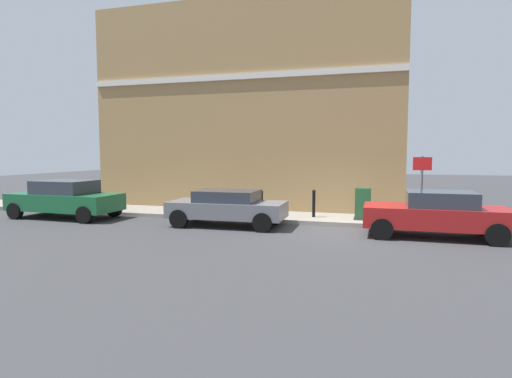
{
  "coord_description": "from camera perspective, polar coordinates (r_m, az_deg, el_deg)",
  "views": [
    {
      "loc": [
        -13.61,
        -1.04,
        2.55
      ],
      "look_at": [
        1.44,
        3.44,
        1.2
      ],
      "focal_mm": 29.29,
      "sensor_mm": 36.0,
      "label": 1
    }
  ],
  "objects": [
    {
      "name": "car_grey",
      "position": [
        14.62,
        -3.94,
        -2.42
      ],
      "size": [
        1.91,
        4.08,
        1.26
      ],
      "rotation": [
        0.0,
        0.0,
        1.6
      ],
      "color": "slate",
      "rests_on": "ground"
    },
    {
      "name": "ground",
      "position": [
        13.89,
        12.05,
        -5.78
      ],
      "size": [
        80.0,
        80.0,
        0.0
      ],
      "primitive_type": "plane",
      "color": "#38383A"
    },
    {
      "name": "bollard_far_kerb",
      "position": [
        15.5,
        0.74,
        -1.93
      ],
      "size": [
        0.14,
        0.14,
        1.04
      ],
      "color": "black",
      "rests_on": "sidewalk"
    },
    {
      "name": "street_sign",
      "position": [
        15.1,
        21.7,
        1.19
      ],
      "size": [
        0.08,
        0.6,
        2.3
      ],
      "color": "#59595B",
      "rests_on": "sidewalk"
    },
    {
      "name": "car_red",
      "position": [
        13.74,
        23.35,
        -3.09
      ],
      "size": [
        1.86,
        4.13,
        1.41
      ],
      "rotation": [
        0.0,
        0.0,
        1.57
      ],
      "color": "maroon",
      "rests_on": "ground"
    },
    {
      "name": "sidewalk",
      "position": [
        17.37,
        -7.54,
        -3.32
      ],
      "size": [
        2.26,
        30.0,
        0.15
      ],
      "primitive_type": "cube",
      "color": "gray",
      "rests_on": "ground"
    },
    {
      "name": "corner_building",
      "position": [
        21.15,
        0.4,
        10.32
      ],
      "size": [
        6.92,
        13.66,
        9.09
      ],
      "color": "#9E7A4C",
      "rests_on": "ground"
    },
    {
      "name": "utility_cabinet",
      "position": [
        15.58,
        14.39,
        -2.13
      ],
      "size": [
        0.46,
        0.61,
        1.15
      ],
      "color": "#1E4C28",
      "rests_on": "sidewalk"
    },
    {
      "name": "car_green",
      "position": [
        18.05,
        -24.62,
        -1.19
      ],
      "size": [
        2.0,
        4.41,
        1.49
      ],
      "rotation": [
        0.0,
        0.0,
        1.55
      ],
      "color": "#195933",
      "rests_on": "ground"
    },
    {
      "name": "bollard_near_cabinet",
      "position": [
        15.85,
        7.9,
        -1.82
      ],
      "size": [
        0.14,
        0.14,
        1.04
      ],
      "color": "black",
      "rests_on": "sidewalk"
    }
  ]
}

